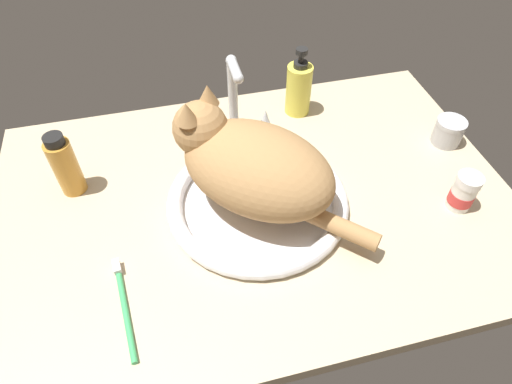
# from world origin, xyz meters

# --- Properties ---
(countertop) EXTENTS (1.01, 0.69, 0.03)m
(countertop) POSITION_xyz_m (0.00, 0.00, 0.01)
(countertop) COLOR #CCB793
(countertop) RESTS_ON ground
(sink_basin) EXTENTS (0.35, 0.35, 0.03)m
(sink_basin) POSITION_xyz_m (-0.00, -0.02, 0.04)
(sink_basin) COLOR white
(sink_basin) RESTS_ON countertop
(faucet) EXTENTS (0.18, 0.09, 0.20)m
(faucet) POSITION_xyz_m (-0.00, 0.19, 0.11)
(faucet) COLOR silver
(faucet) RESTS_ON countertop
(cat) EXTENTS (0.35, 0.35, 0.19)m
(cat) POSITION_xyz_m (-0.02, -0.01, 0.14)
(cat) COLOR tan
(cat) RESTS_ON sink_basin
(metal_jar) EXTENTS (0.06, 0.06, 0.06)m
(metal_jar) POSITION_xyz_m (0.45, 0.06, 0.06)
(metal_jar) COLOR #B2B5BA
(metal_jar) RESTS_ON countertop
(amber_bottle) EXTENTS (0.05, 0.05, 0.14)m
(amber_bottle) POSITION_xyz_m (-0.35, 0.11, 0.10)
(amber_bottle) COLOR gold
(amber_bottle) RESTS_ON countertop
(pill_bottle) EXTENTS (0.05, 0.05, 0.08)m
(pill_bottle) POSITION_xyz_m (0.38, -0.11, 0.07)
(pill_bottle) COLOR white
(pill_bottle) RESTS_ON countertop
(soap_pump_bottle) EXTENTS (0.06, 0.06, 0.16)m
(soap_pump_bottle) POSITION_xyz_m (0.17, 0.25, 0.09)
(soap_pump_bottle) COLOR #E5DB4C
(soap_pump_bottle) RESTS_ON countertop
(toothbrush) EXTENTS (0.03, 0.19, 0.02)m
(toothbrush) POSITION_xyz_m (-0.26, -0.18, 0.04)
(toothbrush) COLOR #3FB266
(toothbrush) RESTS_ON countertop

